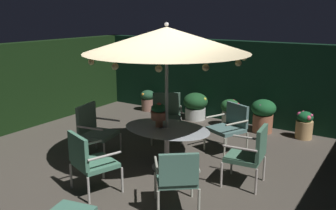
% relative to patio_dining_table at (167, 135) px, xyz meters
% --- Properties ---
extents(ground_plane, '(8.14, 7.77, 0.02)m').
position_rel_patio_dining_table_xyz_m(ground_plane, '(-0.20, -0.33, -0.61)').
color(ground_plane, '#4A433B').
extents(hedge_backdrop_rear, '(8.14, 0.30, 2.00)m').
position_rel_patio_dining_table_xyz_m(hedge_backdrop_rear, '(-0.20, 3.40, 0.39)').
color(hedge_backdrop_rear, black).
rests_on(hedge_backdrop_rear, ground_plane).
extents(hedge_backdrop_left, '(0.30, 7.77, 2.00)m').
position_rel_patio_dining_table_xyz_m(hedge_backdrop_left, '(-4.12, -0.33, 0.39)').
color(hedge_backdrop_left, black).
rests_on(hedge_backdrop_left, ground_plane).
extents(patio_dining_table, '(1.58, 1.11, 0.74)m').
position_rel_patio_dining_table_xyz_m(patio_dining_table, '(0.00, 0.00, 0.00)').
color(patio_dining_table, '#BCAEAB').
rests_on(patio_dining_table, ground_plane).
extents(patio_umbrella, '(2.73, 2.73, 2.51)m').
position_rel_patio_dining_table_xyz_m(patio_umbrella, '(-0.00, 0.00, 1.63)').
color(patio_umbrella, '#B5AFAC').
rests_on(patio_umbrella, ground_plane).
extents(centerpiece_planter, '(0.28, 0.28, 0.43)m').
position_rel_patio_dining_table_xyz_m(centerpiece_planter, '(-0.14, -0.02, 0.38)').
color(centerpiece_planter, '#AF6546').
rests_on(centerpiece_planter, patio_dining_table).
extents(patio_chair_north, '(0.63, 0.62, 0.98)m').
position_rel_patio_dining_table_xyz_m(patio_chair_north, '(1.46, 0.16, -0.05)').
color(patio_chair_north, '#BCB0A8').
rests_on(patio_chair_north, ground_plane).
extents(patio_chair_northeast, '(0.81, 0.80, 0.94)m').
position_rel_patio_dining_table_xyz_m(patio_chair_northeast, '(0.59, 1.34, -0.06)').
color(patio_chair_northeast, '#B7B6A4').
rests_on(patio_chair_northeast, ground_plane).
extents(patio_chair_east, '(0.85, 0.83, 0.99)m').
position_rel_patio_dining_table_xyz_m(patio_chair_east, '(-0.81, 1.22, -0.02)').
color(patio_chair_east, '#BBB3A8').
rests_on(patio_chair_east, ground_plane).
extents(patio_chair_southeast, '(0.70, 0.73, 0.99)m').
position_rel_patio_dining_table_xyz_m(patio_chair_southeast, '(-1.45, -0.29, -0.05)').
color(patio_chair_southeast, '#B9AEA8').
rests_on(patio_chair_southeast, ground_plane).
extents(patio_chair_south, '(0.79, 0.75, 0.95)m').
position_rel_patio_dining_table_xyz_m(patio_chair_south, '(-0.47, -1.39, -0.06)').
color(patio_chair_south, '#B3B0A8').
rests_on(patio_chair_south, ground_plane).
extents(patio_chair_southwest, '(0.81, 0.82, 0.92)m').
position_rel_patio_dining_table_xyz_m(patio_chair_southwest, '(0.92, -1.14, -0.07)').
color(patio_chair_southwest, '#B3B5A4').
rests_on(patio_chair_southwest, ground_plane).
extents(potted_plant_back_left, '(0.62, 0.62, 0.68)m').
position_rel_patio_dining_table_xyz_m(potted_plant_back_left, '(-1.04, 2.92, -0.24)').
color(potted_plant_back_left, silver).
rests_on(potted_plant_back_left, ground_plane).
extents(potted_plant_back_center, '(0.36, 0.36, 0.60)m').
position_rel_patio_dining_table_xyz_m(potted_plant_back_center, '(1.64, 2.92, -0.30)').
color(potted_plant_back_center, tan).
rests_on(potted_plant_back_center, ground_plane).
extents(potted_plant_front_corner, '(0.46, 0.45, 0.66)m').
position_rel_patio_dining_table_xyz_m(potted_plant_front_corner, '(-0.06, 2.83, -0.24)').
color(potted_plant_front_corner, beige).
rests_on(potted_plant_front_corner, ground_plane).
extents(potted_plant_back_right, '(0.40, 0.40, 0.57)m').
position_rel_patio_dining_table_xyz_m(potted_plant_back_right, '(-2.57, 2.93, -0.29)').
color(potted_plant_back_right, '#8B6151').
rests_on(potted_plant_back_right, ground_plane).
extents(potted_plant_left_far, '(0.55, 0.55, 0.76)m').
position_rel_patio_dining_table_xyz_m(potted_plant_left_far, '(0.75, 2.85, -0.18)').
color(potted_plant_left_far, '#A36044').
rests_on(potted_plant_left_far, ground_plane).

